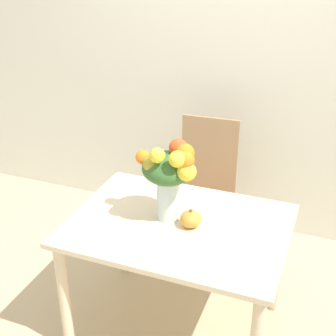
{
  "coord_description": "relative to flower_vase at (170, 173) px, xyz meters",
  "views": [
    {
      "loc": [
        0.71,
        -1.97,
        2.1
      ],
      "look_at": [
        -0.07,
        0.03,
        1.04
      ],
      "focal_mm": 50.0,
      "sensor_mm": 36.0,
      "label": 1
    }
  ],
  "objects": [
    {
      "name": "pumpkin",
      "position": [
        0.13,
        -0.03,
        -0.23
      ],
      "size": [
        0.11,
        0.11,
        0.1
      ],
      "color": "gold",
      "rests_on": "dining_table"
    },
    {
      "name": "wall_back",
      "position": [
        0.06,
        1.28,
        0.34
      ],
      "size": [
        8.0,
        0.06,
        2.7
      ],
      "color": "silver",
      "rests_on": "ground_plane"
    },
    {
      "name": "dining_chair_near_window",
      "position": [
        -0.04,
        0.77,
        -0.5
      ],
      "size": [
        0.44,
        0.44,
        1.01
      ],
      "rotation": [
        0.0,
        0.0,
        0.05
      ],
      "color": "#9E7A56",
      "rests_on": "ground_plane"
    },
    {
      "name": "flower_vase",
      "position": [
        0.0,
        0.0,
        0.0
      ],
      "size": [
        0.35,
        0.28,
        0.45
      ],
      "color": "silver",
      "rests_on": "dining_table"
    },
    {
      "name": "ground_plane",
      "position": [
        0.06,
        -0.02,
        -1.01
      ],
      "size": [
        12.0,
        12.0,
        0.0
      ],
      "primitive_type": "plane",
      "color": "tan"
    },
    {
      "name": "dining_table",
      "position": [
        0.06,
        -0.02,
        -0.39
      ],
      "size": [
        1.15,
        0.85,
        0.74
      ],
      "color": "beige",
      "rests_on": "ground_plane"
    }
  ]
}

